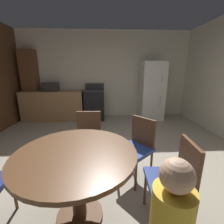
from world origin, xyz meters
TOP-DOWN VIEW (x-y plane):
  - ground_plane at (0.00, 0.00)m, footprint 14.00×14.00m
  - wall_back at (0.00, 3.14)m, footprint 5.63×0.12m
  - kitchen_counter at (-1.60, 2.74)m, footprint 1.83×0.60m
  - pantry_column at (-2.30, 2.92)m, footprint 0.44×0.36m
  - oven_range at (-0.34, 2.74)m, footprint 0.60×0.60m
  - refrigerator at (1.44, 2.69)m, footprint 0.68×0.68m
  - microwave at (-1.65, 2.74)m, footprint 0.44×0.32m
  - dining_table at (-0.30, -0.70)m, footprint 1.15×1.15m
  - chair_northeast at (0.43, -0.09)m, footprint 0.56×0.56m
  - chair_east at (0.65, -0.77)m, footprint 0.43×0.43m
  - chair_north at (-0.28, 0.25)m, footprint 0.41×0.41m

SIDE VIEW (x-z plane):
  - ground_plane at x=0.00m, z-range 0.00..0.00m
  - kitchen_counter at x=-1.60m, z-range 0.00..0.90m
  - oven_range at x=-0.34m, z-range -0.08..1.02m
  - chair_northeast at x=0.43m, z-range 0.07..0.94m
  - chair_east at x=0.65m, z-range 0.07..0.94m
  - chair_north at x=-0.28m, z-range 0.07..0.94m
  - dining_table at x=-0.30m, z-range 0.22..0.98m
  - refrigerator at x=1.44m, z-range 0.00..1.76m
  - microwave at x=-1.65m, z-range 0.90..1.16m
  - pantry_column at x=-2.30m, z-range 0.00..2.10m
  - wall_back at x=0.00m, z-range 0.00..2.70m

